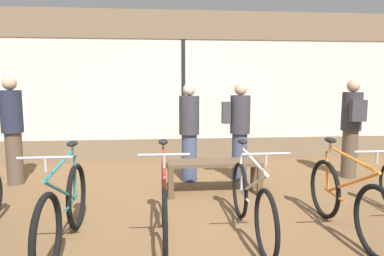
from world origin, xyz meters
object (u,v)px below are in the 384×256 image
at_px(customer_near_rack, 12,128).
at_px(customer_mid_floor, 351,125).
at_px(bicycle_center_left, 164,204).
at_px(customer_near_bench, 239,128).
at_px(bicycle_center_right, 251,201).
at_px(bicycle_right, 346,200).
at_px(display_bench, 214,167).
at_px(bicycle_left, 64,210).
at_px(customer_by_window, 189,130).

xyz_separation_m(customer_near_rack, customer_mid_floor, (5.75, -0.16, -0.00)).
bearing_deg(bicycle_center_left, customer_near_bench, 59.47).
xyz_separation_m(bicycle_center_right, bicycle_right, (1.05, -0.09, 0.01)).
distance_m(bicycle_center_right, customer_near_rack, 4.12).
xyz_separation_m(display_bench, customer_mid_floor, (2.53, 0.66, 0.53)).
relative_size(bicycle_left, customer_by_window, 1.08).
xyz_separation_m(bicycle_right, customer_mid_floor, (1.30, 2.20, 0.54)).
height_order(bicycle_center_right, display_bench, bicycle_center_right).
relative_size(bicycle_left, customer_near_bench, 1.08).
distance_m(bicycle_center_right, bicycle_right, 1.05).
bearing_deg(customer_near_rack, bicycle_right, -27.94).
relative_size(customer_near_rack, customer_near_bench, 1.06).
height_order(customer_mid_floor, customer_near_bench, customer_mid_floor).
height_order(bicycle_center_right, customer_by_window, customer_by_window).
height_order(display_bench, customer_mid_floor, customer_mid_floor).
height_order(bicycle_right, customer_near_rack, customer_near_rack).
height_order(bicycle_left, customer_near_rack, customer_near_rack).
height_order(bicycle_center_right, customer_mid_floor, customer_mid_floor).
height_order(bicycle_right, customer_mid_floor, customer_mid_floor).
bearing_deg(customer_near_rack, customer_by_window, -1.98).
bearing_deg(customer_near_rack, display_bench, -14.23).
relative_size(display_bench, customer_near_bench, 0.84).
height_order(bicycle_center_left, display_bench, bicycle_center_left).
xyz_separation_m(bicycle_right, customer_by_window, (-1.54, 2.26, 0.48)).
bearing_deg(customer_near_bench, display_bench, -126.96).
xyz_separation_m(bicycle_left, customer_mid_floor, (4.31, 2.25, 0.53)).
height_order(customer_near_rack, customer_mid_floor, customer_near_rack).
relative_size(display_bench, customer_near_rack, 0.79).
distance_m(customer_near_rack, customer_mid_floor, 5.75).
bearing_deg(bicycle_right, bicycle_left, -179.17).
bearing_deg(display_bench, bicycle_center_right, -83.10).
height_order(bicycle_center_left, customer_near_bench, customer_near_bench).
height_order(bicycle_center_left, bicycle_center_right, bicycle_center_left).
relative_size(bicycle_center_left, customer_by_window, 1.07).
xyz_separation_m(bicycle_right, display_bench, (-1.23, 1.54, 0.02)).
bearing_deg(customer_near_bench, bicycle_left, -135.22).
bearing_deg(bicycle_right, customer_near_bench, 107.08).
bearing_deg(bicycle_center_left, customer_mid_floor, 33.28).
xyz_separation_m(bicycle_left, customer_near_bench, (2.31, 2.29, 0.50)).
bearing_deg(customer_by_window, customer_mid_floor, -1.12).
distance_m(bicycle_left, customer_mid_floor, 4.89).
bearing_deg(bicycle_left, customer_mid_floor, 27.53).
relative_size(bicycle_left, customer_near_rack, 1.01).
distance_m(bicycle_left, bicycle_center_left, 1.01).
bearing_deg(bicycle_left, display_bench, 41.71).
distance_m(bicycle_left, bicycle_right, 3.00).
xyz_separation_m(bicycle_center_left, display_bench, (0.77, 1.51, 0.00)).
relative_size(customer_near_rack, customer_mid_floor, 1.03).
bearing_deg(customer_near_rack, customer_near_bench, -1.64).
height_order(display_bench, customer_by_window, customer_by_window).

